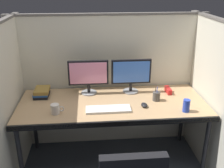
{
  "coord_description": "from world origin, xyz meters",
  "views": [
    {
      "loc": [
        -0.22,
        -2.08,
        1.92
      ],
      "look_at": [
        0.0,
        0.35,
        0.92
      ],
      "focal_mm": 41.75,
      "sensor_mm": 36.0,
      "label": 1
    }
  ],
  "objects_px": {
    "pen_cup": "(156,96)",
    "monitor_right": "(131,74)",
    "book_stack": "(42,92)",
    "desk": "(113,107)",
    "red_stapler": "(168,90)",
    "soda_can": "(186,106)",
    "coffee_mug": "(55,109)",
    "monitor_left": "(88,75)",
    "keyboard_main": "(108,109)",
    "computer_mouse": "(144,105)"
  },
  "relations": [
    {
      "from": "monitor_right",
      "to": "red_stapler",
      "type": "xyz_separation_m",
      "value": [
        0.41,
        -0.06,
        -0.19
      ]
    },
    {
      "from": "desk",
      "to": "keyboard_main",
      "type": "height_order",
      "value": "keyboard_main"
    },
    {
      "from": "monitor_left",
      "to": "red_stapler",
      "type": "xyz_separation_m",
      "value": [
        0.87,
        -0.06,
        -0.19
      ]
    },
    {
      "from": "desk",
      "to": "pen_cup",
      "type": "height_order",
      "value": "pen_cup"
    },
    {
      "from": "monitor_right",
      "to": "book_stack",
      "type": "distance_m",
      "value": 0.98
    },
    {
      "from": "desk",
      "to": "monitor_left",
      "type": "height_order",
      "value": "monitor_left"
    },
    {
      "from": "desk",
      "to": "red_stapler",
      "type": "bearing_deg",
      "value": 17.22
    },
    {
      "from": "book_stack",
      "to": "monitor_right",
      "type": "bearing_deg",
      "value": 1.5
    },
    {
      "from": "monitor_right",
      "to": "computer_mouse",
      "type": "distance_m",
      "value": 0.43
    },
    {
      "from": "keyboard_main",
      "to": "book_stack",
      "type": "height_order",
      "value": "book_stack"
    },
    {
      "from": "monitor_left",
      "to": "pen_cup",
      "type": "relative_size",
      "value": 2.69
    },
    {
      "from": "coffee_mug",
      "to": "soda_can",
      "type": "bearing_deg",
      "value": -3.1
    },
    {
      "from": "soda_can",
      "to": "book_stack",
      "type": "bearing_deg",
      "value": 161.43
    },
    {
      "from": "computer_mouse",
      "to": "red_stapler",
      "type": "bearing_deg",
      "value": 43.19
    },
    {
      "from": "keyboard_main",
      "to": "red_stapler",
      "type": "height_order",
      "value": "red_stapler"
    },
    {
      "from": "keyboard_main",
      "to": "pen_cup",
      "type": "bearing_deg",
      "value": 18.83
    },
    {
      "from": "coffee_mug",
      "to": "keyboard_main",
      "type": "bearing_deg",
      "value": 2.38
    },
    {
      "from": "desk",
      "to": "coffee_mug",
      "type": "distance_m",
      "value": 0.59
    },
    {
      "from": "monitor_right",
      "to": "coffee_mug",
      "type": "xyz_separation_m",
      "value": [
        -0.78,
        -0.43,
        -0.17
      ]
    },
    {
      "from": "book_stack",
      "to": "red_stapler",
      "type": "distance_m",
      "value": 1.38
    },
    {
      "from": "keyboard_main",
      "to": "monitor_right",
      "type": "bearing_deg",
      "value": 55.83
    },
    {
      "from": "book_stack",
      "to": "desk",
      "type": "bearing_deg",
      "value": -17.17
    },
    {
      "from": "book_stack",
      "to": "coffee_mug",
      "type": "relative_size",
      "value": 1.71
    },
    {
      "from": "desk",
      "to": "keyboard_main",
      "type": "xyz_separation_m",
      "value": [
        -0.06,
        -0.16,
        0.06
      ]
    },
    {
      "from": "desk",
      "to": "book_stack",
      "type": "relative_size",
      "value": 8.84
    },
    {
      "from": "monitor_right",
      "to": "keyboard_main",
      "type": "height_order",
      "value": "monitor_right"
    },
    {
      "from": "pen_cup",
      "to": "monitor_right",
      "type": "bearing_deg",
      "value": 133.75
    },
    {
      "from": "desk",
      "to": "red_stapler",
      "type": "relative_size",
      "value": 12.67
    },
    {
      "from": "monitor_right",
      "to": "coffee_mug",
      "type": "distance_m",
      "value": 0.9
    },
    {
      "from": "book_stack",
      "to": "computer_mouse",
      "type": "bearing_deg",
      "value": -18.2
    },
    {
      "from": "monitor_right",
      "to": "red_stapler",
      "type": "bearing_deg",
      "value": -7.89
    },
    {
      "from": "desk",
      "to": "coffee_mug",
      "type": "relative_size",
      "value": 15.08
    },
    {
      "from": "monitor_right",
      "to": "computer_mouse",
      "type": "bearing_deg",
      "value": -77.97
    },
    {
      "from": "monitor_right",
      "to": "pen_cup",
      "type": "distance_m",
      "value": 0.37
    },
    {
      "from": "book_stack",
      "to": "pen_cup",
      "type": "xyz_separation_m",
      "value": [
        1.19,
        -0.21,
        0.01
      ]
    },
    {
      "from": "computer_mouse",
      "to": "pen_cup",
      "type": "xyz_separation_m",
      "value": [
        0.15,
        0.13,
        0.03
      ]
    },
    {
      "from": "monitor_left",
      "to": "keyboard_main",
      "type": "height_order",
      "value": "monitor_left"
    },
    {
      "from": "desk",
      "to": "soda_can",
      "type": "bearing_deg",
      "value": -20.08
    },
    {
      "from": "desk",
      "to": "monitor_left",
      "type": "relative_size",
      "value": 4.42
    },
    {
      "from": "red_stapler",
      "to": "monitor_right",
      "type": "bearing_deg",
      "value": 172.11
    },
    {
      "from": "monitor_right",
      "to": "book_stack",
      "type": "relative_size",
      "value": 2.0
    },
    {
      "from": "computer_mouse",
      "to": "pen_cup",
      "type": "height_order",
      "value": "pen_cup"
    },
    {
      "from": "book_stack",
      "to": "soda_can",
      "type": "height_order",
      "value": "soda_can"
    },
    {
      "from": "monitor_right",
      "to": "pen_cup",
      "type": "xyz_separation_m",
      "value": [
        0.23,
        -0.24,
        -0.17
      ]
    },
    {
      "from": "keyboard_main",
      "to": "red_stapler",
      "type": "xyz_separation_m",
      "value": [
        0.69,
        0.36,
        0.02
      ]
    },
    {
      "from": "coffee_mug",
      "to": "pen_cup",
      "type": "height_order",
      "value": "pen_cup"
    },
    {
      "from": "desk",
      "to": "monitor_right",
      "type": "relative_size",
      "value": 4.42
    },
    {
      "from": "monitor_right",
      "to": "book_stack",
      "type": "height_order",
      "value": "monitor_right"
    },
    {
      "from": "monitor_right",
      "to": "pen_cup",
      "type": "height_order",
      "value": "monitor_right"
    },
    {
      "from": "coffee_mug",
      "to": "soda_can",
      "type": "relative_size",
      "value": 1.03
    }
  ]
}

